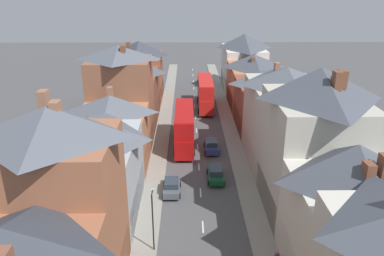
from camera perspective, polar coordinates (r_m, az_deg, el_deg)
name	(u,v)px	position (r m, az deg, el deg)	size (l,w,h in m)	color
pavement_left	(161,141)	(53.36, -4.69, -1.93)	(2.20, 104.00, 0.14)	gray
pavement_right	(233,140)	(53.62, 6.26, -1.87)	(2.20, 104.00, 0.14)	gray
centre_line_dashes	(198,147)	(51.45, 0.86, -2.86)	(0.14, 97.80, 0.01)	silver
terrace_row_left	(105,138)	(40.81, -13.15, -1.54)	(8.00, 74.60, 14.37)	brown
terrace_row_right	(288,126)	(44.22, 14.47, 0.23)	(8.00, 83.05, 14.49)	brown
double_decker_bus_lead	(205,93)	(66.27, 2.03, 5.36)	(2.74, 10.80, 5.30)	red
double_decker_bus_mid_street	(184,127)	(50.58, -1.18, 0.15)	(2.74, 10.80, 5.30)	#B70F0F
car_near_silver	(216,173)	(43.00, 3.61, -6.88)	(1.90, 4.36, 1.61)	#144728
car_parked_left_a	(211,145)	(49.93, 2.97, -2.62)	(1.90, 4.35, 1.67)	navy
car_mid_white	(172,186)	(40.47, -3.11, -8.83)	(1.90, 3.93, 1.59)	#4C515B
car_far_grey	(202,81)	(82.69, 1.49, 7.21)	(1.90, 4.37, 1.64)	silver
street_lamp	(153,217)	(31.54, -5.99, -13.38)	(0.20, 1.12, 5.50)	black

